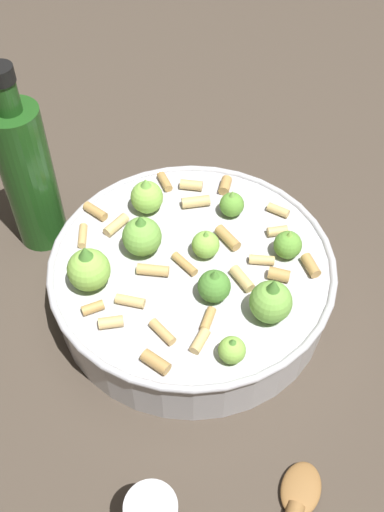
% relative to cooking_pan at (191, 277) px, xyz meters
% --- Properties ---
extents(ground_plane, '(2.40, 2.40, 0.00)m').
position_rel_cooking_pan_xyz_m(ground_plane, '(-0.00, 0.00, -0.04)').
color(ground_plane, '#42382D').
extents(cooking_pan, '(0.31, 0.31, 0.12)m').
position_rel_cooking_pan_xyz_m(cooking_pan, '(0.00, 0.00, 0.00)').
color(cooking_pan, '#B7B7BC').
rests_on(cooking_pan, ground).
extents(olive_oil_bottle, '(0.06, 0.06, 0.24)m').
position_rel_cooking_pan_xyz_m(olive_oil_bottle, '(-0.06, -0.20, 0.06)').
color(olive_oil_bottle, '#1E4C19').
rests_on(olive_oil_bottle, ground).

